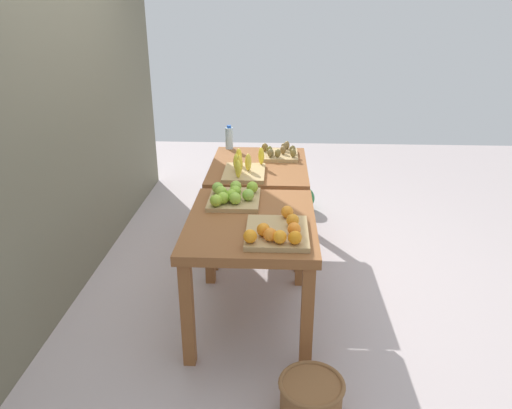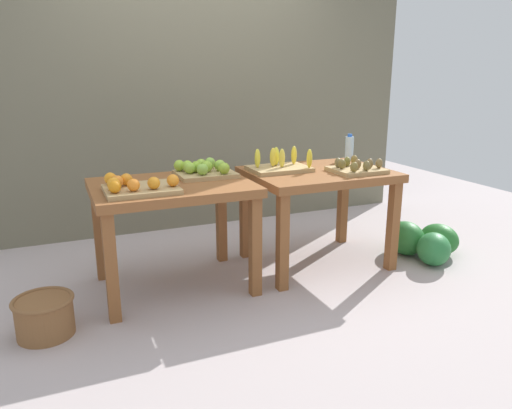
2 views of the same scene
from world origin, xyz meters
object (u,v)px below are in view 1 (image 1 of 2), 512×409
object	(u,v)px
display_table_right	(259,176)
banana_crate	(244,169)
apple_bin	(233,196)
display_table_left	(251,234)
kiwi_bin	(280,153)
wicker_basket	(311,399)
orange_bin	(278,231)
watermelon_pile	(285,195)
water_bottle	(229,138)

from	to	relation	value
display_table_right	banana_crate	size ratio (longest dim) A/B	2.36
apple_bin	banana_crate	distance (m)	0.59
display_table_left	display_table_right	bearing A→B (deg)	0.00
kiwi_bin	wicker_basket	distance (m)	2.29
orange_bin	wicker_basket	xyz separation A→B (m)	(-0.59, -0.18, -0.66)
orange_bin	apple_bin	world-z (taller)	apple_bin
banana_crate	wicker_basket	size ratio (longest dim) A/B	1.30
orange_bin	banana_crate	size ratio (longest dim) A/B	1.04
watermelon_pile	wicker_basket	xyz separation A→B (m)	(-2.84, -0.11, -0.01)
kiwi_bin	water_bottle	bearing A→B (deg)	62.31
orange_bin	display_table_right	bearing A→B (deg)	6.94
apple_bin	kiwi_bin	distance (m)	1.12
orange_bin	banana_crate	xyz separation A→B (m)	(1.10, 0.27, 0.00)
display_table_right	apple_bin	distance (m)	0.88
kiwi_bin	wicker_basket	bearing A→B (deg)	-175.37
watermelon_pile	orange_bin	bearing A→B (deg)	178.08
water_bottle	watermelon_pile	world-z (taller)	water_bottle
orange_bin	water_bottle	xyz separation A→B (m)	(1.84, 0.46, 0.06)
water_bottle	watermelon_pile	size ratio (longest dim) A/B	0.34
display_table_right	wicker_basket	xyz separation A→B (m)	(-1.96, -0.35, -0.51)
kiwi_bin	water_bottle	world-z (taller)	water_bottle
banana_crate	watermelon_pile	bearing A→B (deg)	-16.86
watermelon_pile	kiwi_bin	bearing A→B (deg)	173.86
apple_bin	wicker_basket	bearing A→B (deg)	-156.21
banana_crate	watermelon_pile	size ratio (longest dim) A/B	0.69
banana_crate	watermelon_pile	world-z (taller)	banana_crate
watermelon_pile	banana_crate	bearing A→B (deg)	163.14
kiwi_bin	display_table_right	bearing A→B (deg)	142.12
display_table_left	water_bottle	xyz separation A→B (m)	(1.59, 0.29, 0.21)
kiwi_bin	wicker_basket	world-z (taller)	kiwi_bin
banana_crate	water_bottle	bearing A→B (deg)	14.44
display_table_left	kiwi_bin	world-z (taller)	kiwi_bin
display_table_left	display_table_right	size ratio (longest dim) A/B	1.00
water_bottle	wicker_basket	xyz separation A→B (m)	(-2.43, -0.64, -0.72)
display_table_left	display_table_right	xyz separation A→B (m)	(1.12, 0.00, 0.00)
display_table_left	banana_crate	size ratio (longest dim) A/B	2.36
wicker_basket	watermelon_pile	bearing A→B (deg)	2.16
kiwi_bin	watermelon_pile	world-z (taller)	kiwi_bin
display_table_left	watermelon_pile	world-z (taller)	display_table_left
banana_crate	water_bottle	distance (m)	0.76
orange_bin	watermelon_pile	distance (m)	2.34
display_table_left	watermelon_pile	distance (m)	2.07
watermelon_pile	wicker_basket	size ratio (longest dim) A/B	1.89
watermelon_pile	wicker_basket	distance (m)	2.84
banana_crate	watermelon_pile	distance (m)	1.36
apple_bin	banana_crate	size ratio (longest dim) A/B	0.93
orange_bin	apple_bin	bearing A→B (deg)	30.53
display_table_right	kiwi_bin	xyz separation A→B (m)	(0.22, -0.17, 0.14)
display_table_left	kiwi_bin	size ratio (longest dim) A/B	2.89
wicker_basket	display_table_right	bearing A→B (deg)	10.10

